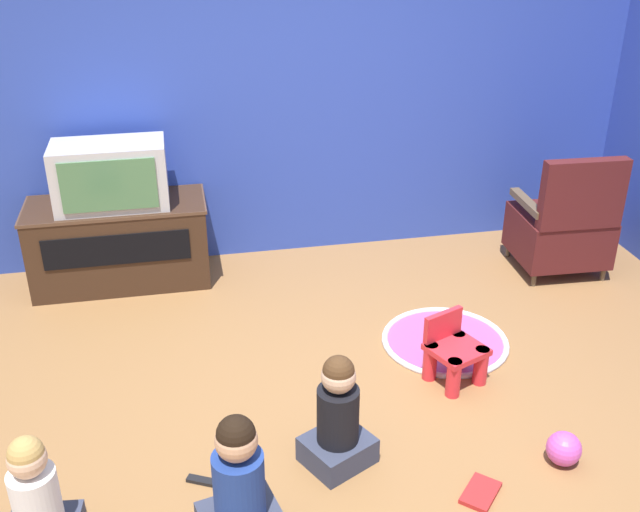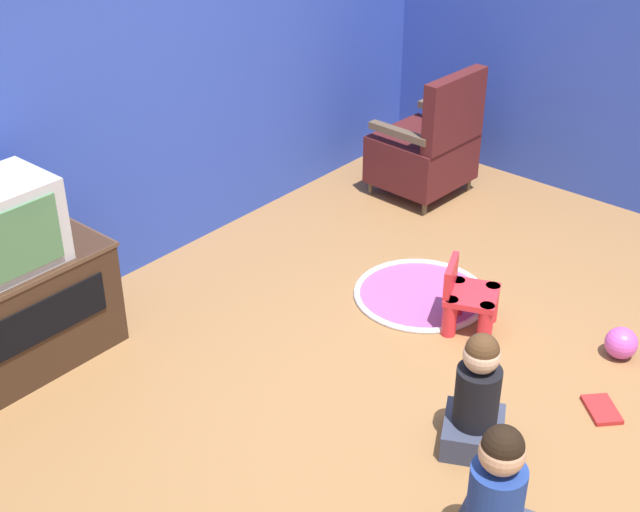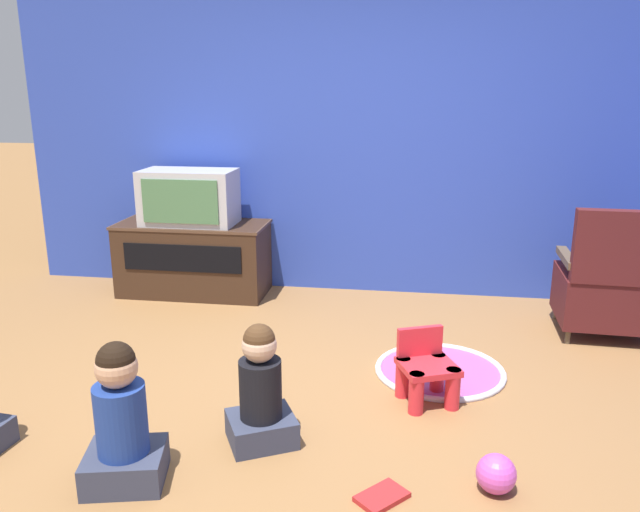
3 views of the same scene
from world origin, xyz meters
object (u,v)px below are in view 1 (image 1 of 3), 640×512
yellow_kid_chair (454,354)px  remote_control (202,481)px  toy_ball (564,449)px  child_watching_left (37,502)px  television (110,175)px  child_watching_center (239,489)px  book (480,493)px  black_armchair (563,227)px  tv_cabinet (120,241)px  child_watching_right (338,418)px

yellow_kid_chair → remote_control: bearing=178.1°
toy_ball → child_watching_left: bearing=-178.9°
remote_control → television: bearing=-52.0°
child_watching_center → book: (1.16, 0.04, -0.28)m
black_armchair → child_watching_left: black_armchair is taller
tv_cabinet → black_armchair: black_armchair is taller
black_armchair → remote_control: 3.31m
black_armchair → child_watching_right: black_armchair is taller
child_watching_left → remote_control: child_watching_left is taller
tv_cabinet → child_watching_left: size_ratio=2.07×
child_watching_right → toy_ball: child_watching_right is taller
tv_cabinet → television: bearing=-90.0°
television → black_armchair: television is taller
yellow_kid_chair → child_watching_center: child_watching_center is taller
child_watching_center → toy_ball: (1.66, 0.17, -0.21)m
remote_control → toy_ball: bearing=-160.3°
black_armchair → yellow_kid_chair: (-1.28, -1.17, -0.19)m
child_watching_center → book: bearing=-11.0°
black_armchair → toy_ball: size_ratio=5.39×
black_armchair → child_watching_left: bearing=32.5°
television → book: 3.21m
child_watching_center → toy_ball: 1.68m
black_armchair → remote_control: bearing=34.5°
yellow_kid_chair → book: (-0.20, -0.93, -0.16)m
television → child_watching_center: bearing=-76.9°
yellow_kid_chair → toy_ball: yellow_kid_chair is taller
tv_cabinet → child_watching_center: bearing=-77.1°
television → child_watching_left: bearing=-96.1°
television → child_watching_right: television is taller
television → yellow_kid_chair: size_ratio=1.89×
television → black_armchair: (3.23, -0.45, -0.49)m
tv_cabinet → child_watching_center: size_ratio=1.86×
tv_cabinet → toy_ball: 3.34m
child_watching_right → book: bearing=-58.0°
yellow_kid_chair → child_watching_right: size_ratio=0.64×
toy_ball → remote_control: 1.83m
child_watching_left → toy_ball: 2.53m
television → black_armchair: size_ratio=0.80×
child_watching_center → book: child_watching_center is taller
black_armchair → book: bearing=57.4°
toy_ball → television: bearing=133.1°
television → yellow_kid_chair: television is taller
child_watching_right → remote_control: (-0.69, -0.02, -0.26)m
tv_cabinet → toy_ball: tv_cabinet is taller
child_watching_center → black_armchair: bearing=26.0°
television → yellow_kid_chair: (1.96, -1.62, -0.67)m
child_watching_center → remote_control: bearing=99.1°
tv_cabinet → child_watching_right: child_watching_right is taller
child_watching_center → child_watching_left: bearing=158.7°
yellow_kid_chair → child_watching_left: (-2.22, -0.85, 0.09)m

